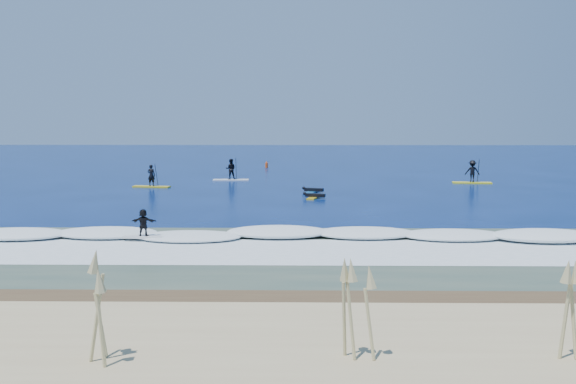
{
  "coord_description": "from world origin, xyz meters",
  "views": [
    {
      "loc": [
        1.87,
        -38.9,
        5.62
      ],
      "look_at": [
        1.29,
        2.53,
        0.6
      ],
      "focal_mm": 40.0,
      "sensor_mm": 36.0,
      "label": 1
    }
  ],
  "objects_px": {
    "prone_paddler_far": "(313,191)",
    "wave_surfer": "(143,225)",
    "sup_paddler_center": "(231,171)",
    "prone_paddler_near": "(314,196)",
    "sup_paddler_left": "(151,179)",
    "sup_paddler_right": "(472,173)",
    "marker_buoy": "(267,165)"
  },
  "relations": [
    {
      "from": "sup_paddler_left",
      "to": "sup_paddler_right",
      "type": "distance_m",
      "value": 25.9
    },
    {
      "from": "prone_paddler_far",
      "to": "sup_paddler_left",
      "type": "bearing_deg",
      "value": 93.57
    },
    {
      "from": "wave_surfer",
      "to": "sup_paddler_left",
      "type": "bearing_deg",
      "value": 106.13
    },
    {
      "from": "sup_paddler_center",
      "to": "wave_surfer",
      "type": "distance_m",
      "value": 26.59
    },
    {
      "from": "prone_paddler_far",
      "to": "wave_surfer",
      "type": "relative_size",
      "value": 1.13
    },
    {
      "from": "prone_paddler_far",
      "to": "wave_surfer",
      "type": "distance_m",
      "value": 19.75
    },
    {
      "from": "prone_paddler_far",
      "to": "sup_paddler_right",
      "type": "bearing_deg",
      "value": -45.7
    },
    {
      "from": "sup_paddler_center",
      "to": "prone_paddler_far",
      "type": "xyz_separation_m",
      "value": [
        6.82,
        -8.51,
        -0.66
      ]
    },
    {
      "from": "sup_paddler_left",
      "to": "prone_paddler_far",
      "type": "bearing_deg",
      "value": -4.15
    },
    {
      "from": "sup_paddler_left",
      "to": "sup_paddler_center",
      "type": "relative_size",
      "value": 0.97
    },
    {
      "from": "sup_paddler_left",
      "to": "prone_paddler_far",
      "type": "distance_m",
      "value": 12.87
    },
    {
      "from": "sup_paddler_right",
      "to": "sup_paddler_center",
      "type": "bearing_deg",
      "value": -178.63
    },
    {
      "from": "sup_paddler_right",
      "to": "prone_paddler_near",
      "type": "xyz_separation_m",
      "value": [
        -13.24,
        -9.72,
        -0.72
      ]
    },
    {
      "from": "sup_paddler_center",
      "to": "sup_paddler_right",
      "type": "height_order",
      "value": "sup_paddler_right"
    },
    {
      "from": "sup_paddler_right",
      "to": "prone_paddler_far",
      "type": "height_order",
      "value": "sup_paddler_right"
    },
    {
      "from": "sup_paddler_center",
      "to": "sup_paddler_right",
      "type": "relative_size",
      "value": 0.96
    },
    {
      "from": "sup_paddler_left",
      "to": "wave_surfer",
      "type": "bearing_deg",
      "value": -67.74
    },
    {
      "from": "wave_surfer",
      "to": "sup_paddler_center",
      "type": "bearing_deg",
      "value": 91.77
    },
    {
      "from": "sup_paddler_center",
      "to": "marker_buoy",
      "type": "bearing_deg",
      "value": 77.25
    },
    {
      "from": "sup_paddler_left",
      "to": "prone_paddler_near",
      "type": "xyz_separation_m",
      "value": [
        12.46,
        -6.44,
        -0.5
      ]
    },
    {
      "from": "prone_paddler_far",
      "to": "wave_surfer",
      "type": "height_order",
      "value": "wave_surfer"
    },
    {
      "from": "sup_paddler_center",
      "to": "prone_paddler_near",
      "type": "relative_size",
      "value": 1.55
    },
    {
      "from": "prone_paddler_far",
      "to": "wave_surfer",
      "type": "xyz_separation_m",
      "value": [
        -7.98,
        -18.05,
        0.61
      ]
    },
    {
      "from": "prone_paddler_near",
      "to": "marker_buoy",
      "type": "distance_m",
      "value": 25.27
    },
    {
      "from": "prone_paddler_near",
      "to": "sup_paddler_left",
      "type": "bearing_deg",
      "value": 80.07
    },
    {
      "from": "marker_buoy",
      "to": "prone_paddler_far",
      "type": "bearing_deg",
      "value": -78.58
    },
    {
      "from": "sup_paddler_right",
      "to": "prone_paddler_near",
      "type": "height_order",
      "value": "sup_paddler_right"
    },
    {
      "from": "sup_paddler_right",
      "to": "marker_buoy",
      "type": "distance_m",
      "value": 23.26
    },
    {
      "from": "sup_paddler_right",
      "to": "sup_paddler_left",
      "type": "bearing_deg",
      "value": -165.67
    },
    {
      "from": "prone_paddler_near",
      "to": "prone_paddler_far",
      "type": "relative_size",
      "value": 0.97
    },
    {
      "from": "sup_paddler_center",
      "to": "prone_paddler_far",
      "type": "relative_size",
      "value": 1.5
    },
    {
      "from": "sup_paddler_left",
      "to": "sup_paddler_center",
      "type": "xyz_separation_m",
      "value": [
        5.63,
        5.28,
        0.16
      ]
    }
  ]
}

